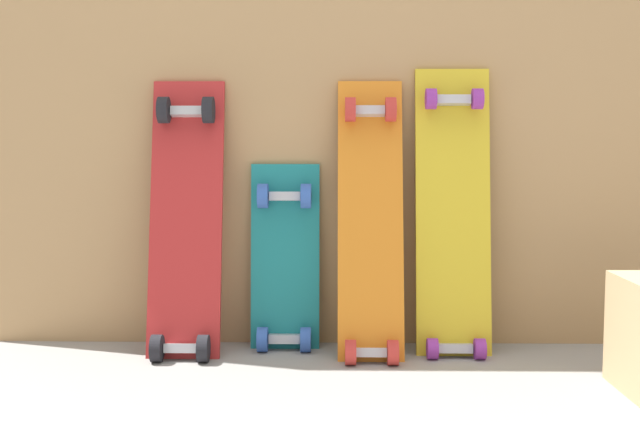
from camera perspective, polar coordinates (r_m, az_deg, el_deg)
ground_plane at (r=2.35m, az=0.03°, el=-9.12°), size 12.00×12.00×0.00m
plywood_wall_panel at (r=2.36m, az=0.06°, el=12.33°), size 1.89×0.04×1.75m
skateboard_red at (r=2.27m, az=-9.19°, el=-1.02°), size 0.20×0.24×0.80m
skateboard_teal at (r=2.31m, az=-2.41°, el=-3.69°), size 0.19×0.14×0.57m
skateboard_orange at (r=2.22m, az=3.48°, el=-1.13°), size 0.17×0.26×0.80m
skateboard_yellow at (r=2.28m, az=9.10°, el=-0.67°), size 0.20×0.20×0.84m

